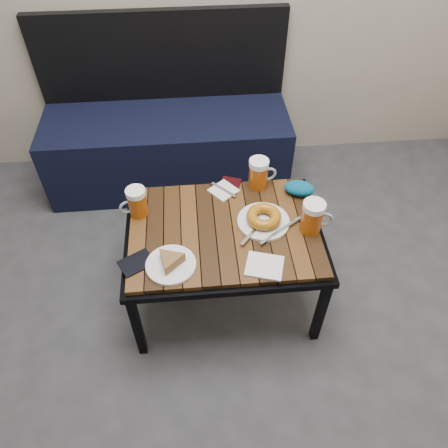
{
  "coord_description": "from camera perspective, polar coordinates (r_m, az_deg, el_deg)",
  "views": [
    {
      "loc": [
        -0.08,
        -0.4,
        1.83
      ],
      "look_at": [
        0.04,
        0.84,
        0.5
      ],
      "focal_mm": 35.0,
      "sensor_mm": 36.0,
      "label": 1
    }
  ],
  "objects": [
    {
      "name": "plate_pie",
      "position": [
        1.71,
        -6.99,
        -5.0
      ],
      "size": [
        0.2,
        0.2,
        0.06
      ],
      "color": "white",
      "rests_on": "cafe_table"
    },
    {
      "name": "knit_pouch",
      "position": [
        2.01,
        9.81,
        4.63
      ],
      "size": [
        0.16,
        0.12,
        0.06
      ],
      "primitive_type": "ellipsoid",
      "rotation": [
        0.0,
        0.0,
        -0.29
      ],
      "color": "navy",
      "rests_on": "cafe_table"
    },
    {
      "name": "bench",
      "position": [
        2.67,
        -7.3,
        10.69
      ],
      "size": [
        1.4,
        0.5,
        0.95
      ],
      "color": "black",
      "rests_on": "ground"
    },
    {
      "name": "beer_mug_left",
      "position": [
        1.9,
        -11.34,
        2.83
      ],
      "size": [
        0.13,
        0.1,
        0.14
      ],
      "rotation": [
        0.0,
        0.0,
        3.47
      ],
      "color": "#A4490D",
      "rests_on": "cafe_table"
    },
    {
      "name": "napkin_left",
      "position": [
        2.01,
        -0.07,
        4.41
      ],
      "size": [
        0.15,
        0.15,
        0.01
      ],
      "rotation": [
        0.0,
        0.0,
        0.68
      ],
      "color": "white",
      "rests_on": "cafe_table"
    },
    {
      "name": "napkin_right",
      "position": [
        1.72,
        5.32,
        -5.48
      ],
      "size": [
        0.17,
        0.16,
        0.01
      ],
      "rotation": [
        0.0,
        0.0,
        -0.29
      ],
      "color": "white",
      "rests_on": "cafe_table"
    },
    {
      "name": "passport_burgundy",
      "position": [
        2.03,
        0.69,
        4.93
      ],
      "size": [
        0.13,
        0.15,
        0.01
      ],
      "primitive_type": "cube",
      "rotation": [
        0.0,
        0.0,
        -0.35
      ],
      "color": "black",
      "rests_on": "cafe_table"
    },
    {
      "name": "beer_mug_right",
      "position": [
        1.83,
        11.53,
        0.94
      ],
      "size": [
        0.14,
        0.1,
        0.15
      ],
      "rotation": [
        0.0,
        0.0,
        -0.13
      ],
      "color": "#A4490D",
      "rests_on": "cafe_table"
    },
    {
      "name": "beer_mug_centre",
      "position": [
        2.0,
        4.58,
        6.64
      ],
      "size": [
        0.13,
        0.1,
        0.14
      ],
      "rotation": [
        0.0,
        0.0,
        0.12
      ],
      "color": "#A4490D",
      "rests_on": "cafe_table"
    },
    {
      "name": "plate_bagel",
      "position": [
        1.86,
        5.2,
        0.69
      ],
      "size": [
        0.28,
        0.25,
        0.06
      ],
      "color": "white",
      "rests_on": "cafe_table"
    },
    {
      "name": "cafe_table",
      "position": [
        1.88,
        0.0,
        -1.51
      ],
      "size": [
        0.84,
        0.62,
        0.47
      ],
      "color": "black",
      "rests_on": "ground"
    },
    {
      "name": "passport_navy",
      "position": [
        1.76,
        -11.37,
        -4.98
      ],
      "size": [
        0.16,
        0.15,
        0.01
      ],
      "primitive_type": "cube",
      "rotation": [
        0.0,
        0.0,
        -1.05
      ],
      "color": "black",
      "rests_on": "cafe_table"
    }
  ]
}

